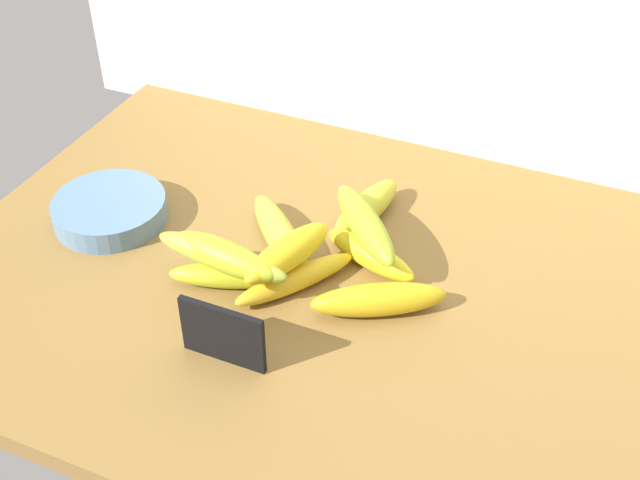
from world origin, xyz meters
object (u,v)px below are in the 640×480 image
Objects in this scene: banana_0 at (231,275)px; banana_1 at (367,208)px; banana_4 at (280,235)px; banana_9 at (224,256)px; chalkboard_sign at (223,336)px; banana_3 at (370,255)px; banana_7 at (287,253)px; banana_6 at (221,256)px; banana_5 at (379,300)px; fruit_bowl at (111,209)px; banana_8 at (365,224)px; banana_2 at (295,279)px.

banana_1 is at bearing 61.04° from banana_0.
banana_9 reaches higher than banana_4.
chalkboard_sign is at bearing -62.53° from banana_9.
banana_7 reaches higher than banana_3.
banana_0 is 1.04× the size of banana_9.
banana_4 reaches higher than banana_3.
banana_6 is (-12.20, -21.51, 3.28)cm from banana_1.
banana_4 is 11.71cm from banana_9.
fruit_bowl is at bearing 175.82° from banana_5.
banana_9 reaches higher than fruit_bowl.
banana_7 is at bearing -57.11° from banana_4.
banana_7 is (4.30, -6.66, 3.33)cm from banana_4.
banana_8 is (11.64, 2.61, 3.76)cm from banana_4.
banana_6 is 1.22× the size of banana_9.
fruit_bowl is 0.94× the size of banana_5.
banana_8 is 1.14× the size of banana_9.
chalkboard_sign is 0.73× the size of banana_3.
banana_8 is 19.73cm from banana_9.
banana_2 is at bearing 80.30° from chalkboard_sign.
banana_4 is (2.61, 9.97, 0.34)cm from banana_0.
banana_7 reaches higher than banana_5.
fruit_bowl is 1.10× the size of banana_7.
banana_0 is at bearing 46.43° from banana_6.
banana_1 and banana_5 have the same top height.
banana_0 is at bearing -144.30° from banana_3.
banana_1 is at bearing 50.56° from banana_4.
banana_6 is (22.67, -6.87, 3.72)cm from fruit_bowl.
banana_6 reaches higher than banana_5.
banana_5 is at bearing 10.58° from banana_9.
chalkboard_sign is 0.66× the size of fruit_bowl.
banana_6 reaches higher than fruit_bowl.
banana_8 is at bearing 42.69° from banana_9.
banana_5 is (43.28, -3.16, 0.44)cm from fruit_bowl.
banana_5 reaches higher than banana_2.
banana_7 reaches higher than banana_0.
banana_2 is at bearing -51.81° from banana_4.
banana_8 reaches higher than banana_9.
banana_8 is at bearing 57.84° from banana_2.
banana_8 is (6.08, 9.67, 4.25)cm from banana_2.
banana_3 is 20.60cm from banana_6.
banana_0 reaches higher than banana_2.
banana_3 reaches higher than fruit_bowl.
banana_3 is at bearing 7.48° from fruit_bowl.
banana_5 is at bearing 10.20° from banana_6.
banana_9 is at bearing -150.15° from banana_7.
banana_5 is at bearing 46.44° from chalkboard_sign.
banana_4 reaches higher than fruit_bowl.
banana_0 is (-5.61, 12.07, -2.06)cm from chalkboard_sign.
banana_6 is at bearing -143.76° from banana_3.
banana_2 is 0.93× the size of banana_6.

